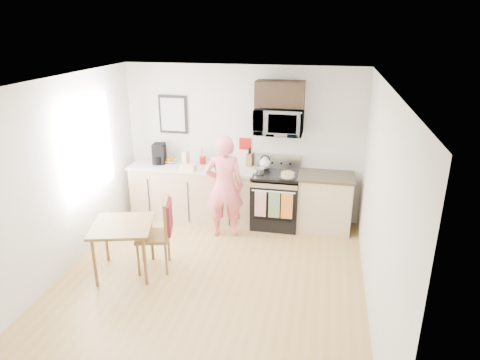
% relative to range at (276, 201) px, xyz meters
% --- Properties ---
extents(floor, '(4.60, 4.60, 0.00)m').
position_rel_range_xyz_m(floor, '(-0.63, -1.98, -0.44)').
color(floor, '#A17E3E').
rests_on(floor, ground).
extents(back_wall, '(4.00, 0.04, 2.60)m').
position_rel_range_xyz_m(back_wall, '(-0.63, 0.32, 0.86)').
color(back_wall, silver).
rests_on(back_wall, floor).
extents(front_wall, '(4.00, 0.04, 2.60)m').
position_rel_range_xyz_m(front_wall, '(-0.63, -4.28, 0.86)').
color(front_wall, silver).
rests_on(front_wall, floor).
extents(left_wall, '(0.04, 4.60, 2.60)m').
position_rel_range_xyz_m(left_wall, '(-2.63, -1.98, 0.86)').
color(left_wall, silver).
rests_on(left_wall, floor).
extents(right_wall, '(0.04, 4.60, 2.60)m').
position_rel_range_xyz_m(right_wall, '(1.37, -1.98, 0.86)').
color(right_wall, silver).
rests_on(right_wall, floor).
extents(ceiling, '(4.00, 4.60, 0.04)m').
position_rel_range_xyz_m(ceiling, '(-0.63, -1.98, 2.16)').
color(ceiling, white).
rests_on(ceiling, back_wall).
extents(window, '(0.06, 1.40, 1.50)m').
position_rel_range_xyz_m(window, '(-2.59, -1.18, 1.11)').
color(window, silver).
rests_on(window, left_wall).
extents(cabinet_left, '(2.10, 0.60, 0.90)m').
position_rel_range_xyz_m(cabinet_left, '(-1.43, 0.02, 0.01)').
color(cabinet_left, tan).
rests_on(cabinet_left, floor).
extents(countertop_left, '(2.14, 0.64, 0.04)m').
position_rel_range_xyz_m(countertop_left, '(-1.43, 0.02, 0.48)').
color(countertop_left, beige).
rests_on(countertop_left, cabinet_left).
extents(cabinet_right, '(0.84, 0.60, 0.90)m').
position_rel_range_xyz_m(cabinet_right, '(0.80, 0.02, 0.01)').
color(cabinet_right, tan).
rests_on(cabinet_right, floor).
extents(countertop_right, '(0.88, 0.64, 0.04)m').
position_rel_range_xyz_m(countertop_right, '(0.80, 0.02, 0.48)').
color(countertop_right, black).
rests_on(countertop_right, cabinet_right).
extents(range, '(0.76, 0.70, 1.16)m').
position_rel_range_xyz_m(range, '(0.00, 0.00, 0.00)').
color(range, black).
rests_on(range, floor).
extents(microwave, '(0.76, 0.51, 0.42)m').
position_rel_range_xyz_m(microwave, '(-0.00, 0.10, 1.32)').
color(microwave, '#A9A9AE').
rests_on(microwave, back_wall).
extents(upper_cabinet, '(0.76, 0.35, 0.40)m').
position_rel_range_xyz_m(upper_cabinet, '(-0.00, 0.15, 1.74)').
color(upper_cabinet, black).
rests_on(upper_cabinet, back_wall).
extents(wall_art, '(0.50, 0.04, 0.65)m').
position_rel_range_xyz_m(wall_art, '(-1.83, 0.30, 1.31)').
color(wall_art, black).
rests_on(wall_art, back_wall).
extents(wall_trivet, '(0.20, 0.02, 0.20)m').
position_rel_range_xyz_m(wall_trivet, '(-0.58, 0.31, 0.86)').
color(wall_trivet, '#A6140E').
rests_on(wall_trivet, back_wall).
extents(person, '(0.67, 0.51, 1.66)m').
position_rel_range_xyz_m(person, '(-0.75, -0.53, 0.39)').
color(person, '#D33A4D').
rests_on(person, floor).
extents(dining_table, '(0.83, 0.83, 0.73)m').
position_rel_range_xyz_m(dining_table, '(-1.81, -1.87, 0.21)').
color(dining_table, brown).
rests_on(dining_table, floor).
extents(chair, '(0.57, 0.53, 1.03)m').
position_rel_range_xyz_m(chair, '(-1.33, -1.66, 0.23)').
color(chair, brown).
rests_on(chair, floor).
extents(knife_block, '(0.12, 0.15, 0.22)m').
position_rel_range_xyz_m(knife_block, '(-0.48, 0.24, 0.61)').
color(knife_block, brown).
rests_on(knife_block, countertop_left).
extents(utensil_crock, '(0.11, 0.11, 0.32)m').
position_rel_range_xyz_m(utensil_crock, '(-1.30, 0.19, 0.63)').
color(utensil_crock, '#A6140E').
rests_on(utensil_crock, countertop_left).
extents(fruit_bowl, '(0.22, 0.22, 0.10)m').
position_rel_range_xyz_m(fruit_bowl, '(-1.86, 0.12, 0.54)').
color(fruit_bowl, silver).
rests_on(fruit_bowl, countertop_left).
extents(milk_carton, '(0.13, 0.13, 0.25)m').
position_rel_range_xyz_m(milk_carton, '(-1.54, 0.02, 0.63)').
color(milk_carton, tan).
rests_on(milk_carton, countertop_left).
extents(coffee_maker, '(0.22, 0.30, 0.35)m').
position_rel_range_xyz_m(coffee_maker, '(-2.03, 0.06, 0.67)').
color(coffee_maker, black).
rests_on(coffee_maker, countertop_left).
extents(bread_bag, '(0.28, 0.17, 0.10)m').
position_rel_range_xyz_m(bread_bag, '(-1.44, -0.19, 0.55)').
color(bread_bag, tan).
rests_on(bread_bag, countertop_left).
extents(cake, '(0.26, 0.26, 0.09)m').
position_rel_range_xyz_m(cake, '(0.20, -0.18, 0.53)').
color(cake, black).
rests_on(cake, range).
extents(kettle, '(0.19, 0.19, 0.24)m').
position_rel_range_xyz_m(kettle, '(-0.22, 0.18, 0.59)').
color(kettle, silver).
rests_on(kettle, range).
extents(pot, '(0.17, 0.30, 0.09)m').
position_rel_range_xyz_m(pot, '(-0.28, -0.08, 0.53)').
color(pot, '#A9A9AE').
rests_on(pot, range).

